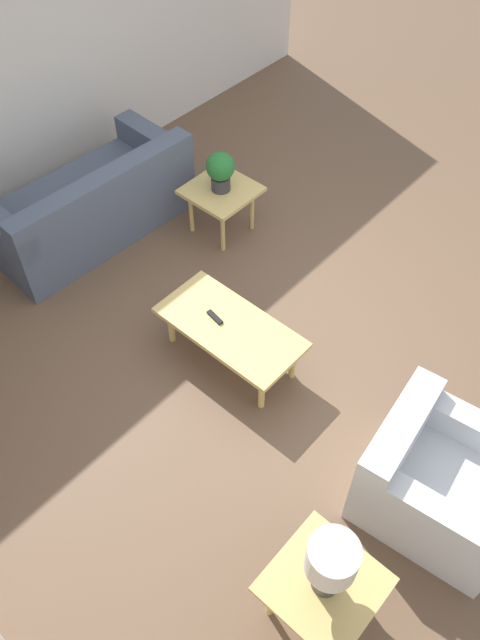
{
  "coord_description": "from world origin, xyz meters",
  "views": [
    {
      "loc": [
        -1.84,
        2.78,
        4.0
      ],
      "look_at": [
        0.11,
        0.59,
        0.55
      ],
      "focal_mm": 35.0,
      "sensor_mm": 36.0,
      "label": 1
    }
  ],
  "objects": [
    {
      "name": "ground_plane",
      "position": [
        0.0,
        0.0,
        0.0
      ],
      "size": [
        14.0,
        14.0,
        0.0
      ],
      "primitive_type": "plane",
      "color": "brown"
    },
    {
      "name": "wall_right",
      "position": [
        3.06,
        0.0,
        1.35
      ],
      "size": [
        0.12,
        7.2,
        2.7
      ],
      "color": "silver",
      "rests_on": "ground_plane"
    },
    {
      "name": "sofa",
      "position": [
        2.2,
        0.32,
        0.3
      ],
      "size": [
        1.0,
        1.93,
        0.79
      ],
      "rotation": [
        0.0,
        0.0,
        1.53
      ],
      "color": "#4C566B",
      "rests_on": "ground_plane"
    },
    {
      "name": "armchair",
      "position": [
        -1.59,
        0.61,
        0.3
      ],
      "size": [
        1.01,
        0.94,
        0.75
      ],
      "rotation": [
        0.0,
        0.0,
        -1.45
      ],
      "color": "silver",
      "rests_on": "ground_plane"
    },
    {
      "name": "coffee_table",
      "position": [
        0.21,
        0.59,
        0.35
      ],
      "size": [
        1.14,
        0.56,
        0.4
      ],
      "color": "tan",
      "rests_on": "ground_plane"
    },
    {
      "name": "side_table_plant",
      "position": [
        1.31,
        -0.5,
        0.41
      ],
      "size": [
        0.59,
        0.59,
        0.47
      ],
      "color": "tan",
      "rests_on": "ground_plane"
    },
    {
      "name": "side_table_lamp",
      "position": [
        -1.45,
        1.65,
        0.41
      ],
      "size": [
        0.59,
        0.59,
        0.47
      ],
      "color": "tan",
      "rests_on": "ground_plane"
    },
    {
      "name": "potted_plant",
      "position": [
        1.31,
        -0.5,
        0.68
      ],
      "size": [
        0.26,
        0.26,
        0.37
      ],
      "color": "#333338",
      "rests_on": "side_table_plant"
    },
    {
      "name": "table_lamp",
      "position": [
        -1.45,
        1.65,
        0.79
      ],
      "size": [
        0.27,
        0.27,
        0.49
      ],
      "color": "#333333",
      "rests_on": "side_table_lamp"
    },
    {
      "name": "remote_control",
      "position": [
        0.35,
        0.61,
        0.41
      ],
      "size": [
        0.16,
        0.07,
        0.02
      ],
      "color": "black",
      "rests_on": "coffee_table"
    }
  ]
}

